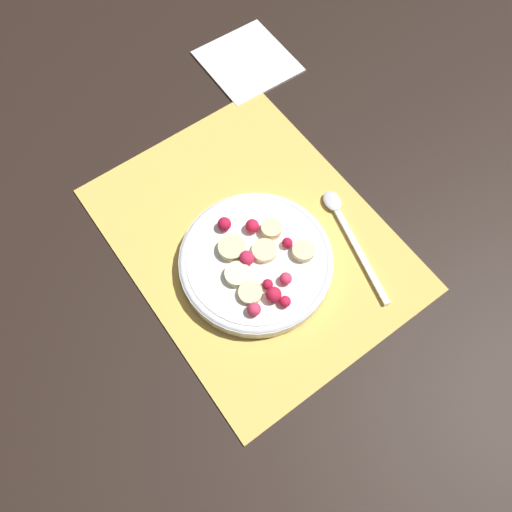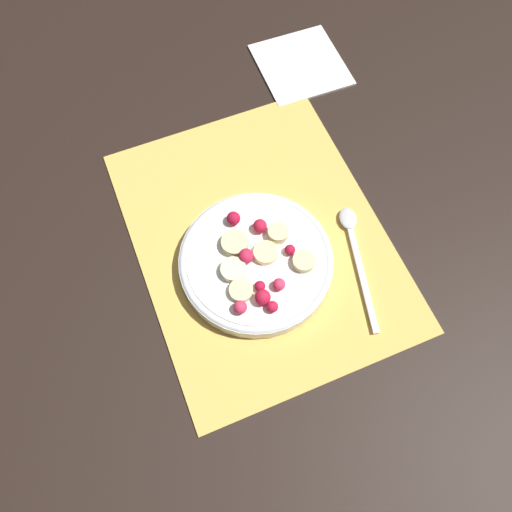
% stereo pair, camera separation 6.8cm
% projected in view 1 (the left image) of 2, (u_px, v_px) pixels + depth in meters
% --- Properties ---
extents(ground_plane, '(3.00, 3.00, 0.00)m').
position_uv_depth(ground_plane, '(252.00, 239.00, 0.73)').
color(ground_plane, black).
extents(placemat, '(0.45, 0.35, 0.01)m').
position_uv_depth(placemat, '(252.00, 238.00, 0.73)').
color(placemat, '#E0B251').
rests_on(placemat, ground_plane).
extents(fruit_bowl, '(0.21, 0.21, 0.04)m').
position_uv_depth(fruit_bowl, '(256.00, 261.00, 0.69)').
color(fruit_bowl, silver).
rests_on(fruit_bowl, placemat).
extents(spoon, '(0.19, 0.06, 0.01)m').
position_uv_depth(spoon, '(345.00, 224.00, 0.73)').
color(spoon, silver).
rests_on(spoon, placemat).
extents(napkin, '(0.15, 0.15, 0.01)m').
position_uv_depth(napkin, '(248.00, 61.00, 0.87)').
color(napkin, white).
rests_on(napkin, ground_plane).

